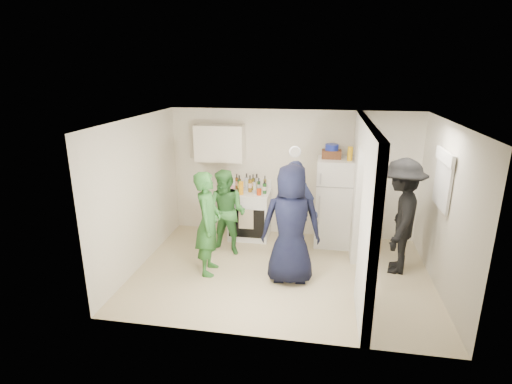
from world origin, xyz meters
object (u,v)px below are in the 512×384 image
(person_green_left, at_px, (208,223))
(stove, at_px, (250,214))
(wicker_basket, at_px, (331,154))
(blue_bowl, at_px, (332,147))
(fridge, at_px, (334,202))
(person_nook, at_px, (400,216))
(person_navy, at_px, (291,225))
(person_green_center, at_px, (226,213))
(yellow_cup_stack_top, at_px, (350,154))
(person_denim, at_px, (294,210))

(person_green_left, bearing_deg, stove, -18.98)
(wicker_basket, relative_size, blue_bowl, 1.46)
(wicker_basket, bearing_deg, fridge, -26.57)
(person_nook, bearing_deg, stove, -97.05)
(blue_bowl, bearing_deg, person_nook, -40.56)
(stove, bearing_deg, person_navy, -59.16)
(person_green_left, distance_m, person_green_center, 0.76)
(person_green_center, distance_m, person_nook, 2.93)
(stove, distance_m, fridge, 1.66)
(blue_bowl, distance_m, person_navy, 1.93)
(yellow_cup_stack_top, height_order, person_nook, yellow_cup_stack_top)
(stove, height_order, person_navy, person_navy)
(wicker_basket, distance_m, person_denim, 1.28)
(stove, distance_m, person_green_left, 1.62)
(person_navy, bearing_deg, person_green_left, -7.32)
(fridge, bearing_deg, person_denim, -135.90)
(stove, height_order, person_nook, person_nook)
(blue_bowl, distance_m, yellow_cup_stack_top, 0.36)
(blue_bowl, distance_m, person_denim, 1.37)
(stove, xyz_separation_m, person_nook, (2.65, -0.94, 0.48))
(person_denim, distance_m, person_navy, 0.87)
(person_denim, bearing_deg, yellow_cup_stack_top, 71.76)
(stove, xyz_separation_m, wicker_basket, (1.52, 0.02, 1.26))
(yellow_cup_stack_top, height_order, person_denim, yellow_cup_stack_top)
(yellow_cup_stack_top, distance_m, person_nook, 1.41)
(stove, distance_m, blue_bowl, 2.06)
(blue_bowl, height_order, person_navy, blue_bowl)
(blue_bowl, height_order, person_nook, blue_bowl)
(wicker_basket, relative_size, person_green_left, 0.20)
(wicker_basket, height_order, blue_bowl, blue_bowl)
(yellow_cup_stack_top, bearing_deg, wicker_basket, 154.89)
(person_green_left, bearing_deg, person_navy, -96.89)
(fridge, bearing_deg, person_navy, -113.75)
(wicker_basket, bearing_deg, stove, -179.25)
(blue_bowl, xyz_separation_m, person_green_center, (-1.80, -0.80, -1.09))
(fridge, relative_size, person_green_left, 0.97)
(person_green_center, bearing_deg, blue_bowl, 37.13)
(person_green_left, distance_m, person_denim, 1.55)
(stove, bearing_deg, person_nook, -19.57)
(person_green_left, xyz_separation_m, person_navy, (1.34, -0.05, 0.09))
(fridge, height_order, person_green_center, fridge)
(stove, relative_size, yellow_cup_stack_top, 3.81)
(person_navy, bearing_deg, person_green_center, -38.29)
(person_green_left, distance_m, person_navy, 1.34)
(wicker_basket, distance_m, person_green_left, 2.61)
(stove, xyz_separation_m, person_green_left, (-0.39, -1.53, 0.38))
(person_green_left, height_order, person_green_center, person_green_left)
(blue_bowl, relative_size, person_green_center, 0.15)
(person_navy, bearing_deg, stove, -64.16)
(person_navy, bearing_deg, person_nook, -164.49)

